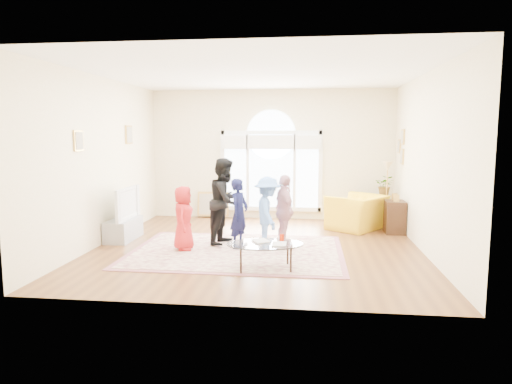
# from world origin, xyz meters

# --- Properties ---
(ground) EXTENTS (6.00, 6.00, 0.00)m
(ground) POSITION_xyz_m (0.00, 0.00, 0.00)
(ground) COLOR #57331B
(ground) RESTS_ON ground
(room_shell) EXTENTS (6.00, 6.00, 6.00)m
(room_shell) POSITION_xyz_m (0.01, 2.83, 1.57)
(room_shell) COLOR #F3E3BF
(room_shell) RESTS_ON ground
(area_rug) EXTENTS (3.60, 2.60, 0.02)m
(area_rug) POSITION_xyz_m (-0.33, -0.39, 0.01)
(area_rug) COLOR beige
(area_rug) RESTS_ON ground
(rug_border) EXTENTS (3.80, 2.80, 0.01)m
(rug_border) POSITION_xyz_m (-0.33, -0.39, 0.01)
(rug_border) COLOR #975760
(rug_border) RESTS_ON ground
(tv_console) EXTENTS (0.45, 1.00, 0.42)m
(tv_console) POSITION_xyz_m (-2.75, 0.30, 0.21)
(tv_console) COLOR #92959A
(tv_console) RESTS_ON ground
(television) EXTENTS (0.17, 1.11, 0.64)m
(television) POSITION_xyz_m (-2.74, 0.30, 0.74)
(television) COLOR black
(television) RESTS_ON tv_console
(coffee_table) EXTENTS (1.30, 0.95, 0.54)m
(coffee_table) POSITION_xyz_m (0.28, -1.40, 0.40)
(coffee_table) COLOR silver
(coffee_table) RESTS_ON ground
(armchair) EXTENTS (1.52, 1.55, 0.76)m
(armchair) POSITION_xyz_m (2.02, 1.87, 0.38)
(armchair) COLOR yellow
(armchair) RESTS_ON ground
(side_cabinet) EXTENTS (0.40, 0.50, 0.70)m
(side_cabinet) POSITION_xyz_m (2.78, 1.56, 0.35)
(side_cabinet) COLOR black
(side_cabinet) RESTS_ON ground
(floor_lamp) EXTENTS (0.31, 0.31, 1.51)m
(floor_lamp) POSITION_xyz_m (2.69, 2.15, 1.28)
(floor_lamp) COLOR black
(floor_lamp) RESTS_ON ground
(plant_pedestal) EXTENTS (0.20, 0.20, 0.70)m
(plant_pedestal) POSITION_xyz_m (2.70, 2.44, 0.35)
(plant_pedestal) COLOR white
(plant_pedestal) RESTS_ON ground
(potted_plant) EXTENTS (0.50, 0.47, 0.47)m
(potted_plant) POSITION_xyz_m (2.70, 2.44, 0.93)
(potted_plant) COLOR #33722D
(potted_plant) RESTS_ON plant_pedestal
(leaning_picture) EXTENTS (0.80, 0.14, 0.62)m
(leaning_picture) POSITION_xyz_m (-1.46, 2.90, 0.00)
(leaning_picture) COLOR tan
(leaning_picture) RESTS_ON ground
(child_red) EXTENTS (0.43, 0.60, 1.16)m
(child_red) POSITION_xyz_m (-1.31, -0.39, 0.60)
(child_red) COLOR red
(child_red) RESTS_ON area_rug
(child_navy) EXTENTS (0.44, 0.54, 1.28)m
(child_navy) POSITION_xyz_m (-0.32, -0.14, 0.66)
(child_navy) COLOR #101235
(child_navy) RESTS_ON area_rug
(child_black) EXTENTS (0.76, 0.90, 1.64)m
(child_black) POSITION_xyz_m (-0.64, 0.17, 0.84)
(child_black) COLOR black
(child_black) RESTS_ON area_rug
(child_pink) EXTENTS (0.61, 0.86, 1.35)m
(child_pink) POSITION_xyz_m (0.51, -0.00, 0.70)
(child_pink) COLOR #D59AA8
(child_pink) RESTS_ON area_rug
(child_blue) EXTENTS (0.70, 0.96, 1.33)m
(child_blue) POSITION_xyz_m (0.20, -0.10, 0.68)
(child_blue) COLOR #6397F1
(child_blue) RESTS_ON area_rug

